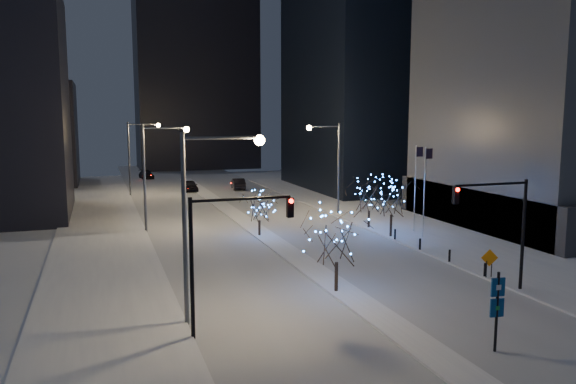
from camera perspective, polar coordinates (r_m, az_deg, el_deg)
name	(u,v)px	position (r m, az deg, el deg)	size (l,w,h in m)	color
ground	(376,316)	(31.71, 8.98, -12.30)	(160.00, 160.00, 0.00)	silver
road	(231,212)	(63.79, -5.82, -2.05)	(20.00, 130.00, 0.02)	silver
median	(242,219)	(59.00, -4.72, -2.78)	(2.00, 80.00, 0.15)	silver
east_sidewalk	(418,228)	(55.70, 13.07, -3.58)	(10.00, 90.00, 0.15)	silver
west_sidewalk	(102,251)	(47.51, -18.34, -5.73)	(8.00, 90.00, 0.15)	silver
filler_west_far	(15,134)	(97.05, -26.01, 5.30)	(18.00, 16.00, 16.00)	black
horizon_block	(195,66)	(120.40, -9.39, 12.49)	(24.00, 14.00, 42.00)	black
street_lamp_w_near	(205,201)	(29.06, -8.45, -0.88)	(4.40, 0.56, 10.00)	#595E66
street_lamp_w_mid	(156,163)	(53.70, -13.30, 2.92)	(4.40, 0.56, 10.00)	#595E66
street_lamp_w_far	(137,148)	(78.56, -15.10, 4.32)	(4.40, 0.56, 10.00)	#595E66
street_lamp_east	(331,156)	(61.40, 4.39, 3.64)	(3.90, 0.56, 10.00)	#595E66
traffic_signal_west	(223,241)	(27.54, -6.59, -5.01)	(5.26, 0.43, 7.00)	black
traffic_signal_east	(503,217)	(36.20, 21.03, -2.41)	(5.26, 0.43, 7.00)	black
flagpoles	(420,183)	(51.81, 13.30, 0.86)	(1.35, 2.60, 8.00)	silver
bollards	(434,250)	(44.83, 14.62, -5.69)	(0.16, 12.16, 0.90)	black
car_near	(190,186)	(82.16, -9.89, 0.61)	(1.86, 4.62, 1.57)	black
car_mid	(238,184)	(83.62, -5.09, 0.84)	(1.72, 4.93, 1.62)	black
car_far	(146,175)	(100.40, -14.20, 1.72)	(1.98, 4.87, 1.41)	black
holiday_tree_median_near	(337,238)	(34.28, 4.98, -4.64)	(5.20, 5.20, 5.19)	black
holiday_tree_median_far	(259,206)	(50.30, -2.94, -1.44)	(4.62, 4.62, 4.23)	black
holiday_tree_plaza_near	(392,197)	(50.53, 10.48, -0.55)	(4.87, 4.87, 5.36)	black
holiday_tree_plaza_far	(369,196)	(54.34, 8.25, -0.36)	(5.16, 5.16, 4.87)	black
wayfinding_sign	(497,303)	(27.80, 20.48, -10.54)	(0.68, 0.15, 3.79)	black
construction_sign	(489,260)	(39.81, 19.78, -6.56)	(1.12, 0.35, 1.91)	black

